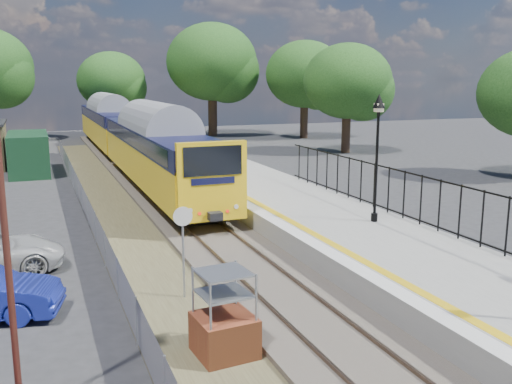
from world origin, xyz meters
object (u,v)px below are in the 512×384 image
brick_plinth (224,316)px  carpark_lamp (0,177)px  victorian_lamp_north (378,128)px  speed_sign (183,238)px  train (127,132)px

brick_plinth → carpark_lamp: bearing=-167.7°
victorian_lamp_north → speed_sign: 8.62m
train → victorian_lamp_north: bearing=-77.1°
speed_sign → carpark_lamp: carpark_lamp is taller
victorian_lamp_north → speed_sign: bearing=-161.2°
victorian_lamp_north → carpark_lamp: 13.90m
brick_plinth → victorian_lamp_north: bearing=38.5°
victorian_lamp_north → speed_sign: victorian_lamp_north is taller
brick_plinth → carpark_lamp: size_ratio=0.25×
victorian_lamp_north → train: bearing=102.9°
speed_sign → brick_plinth: bearing=-87.5°
victorian_lamp_north → speed_sign: (-7.80, -2.66, -2.52)m
train → carpark_lamp: bearing=-102.4°
carpark_lamp → train: bearing=77.6°
train → brick_plinth: bearing=-94.9°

